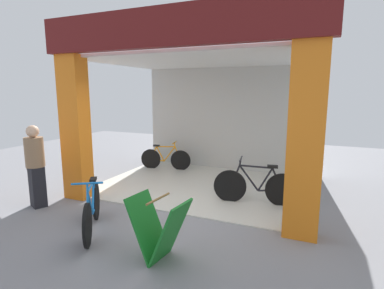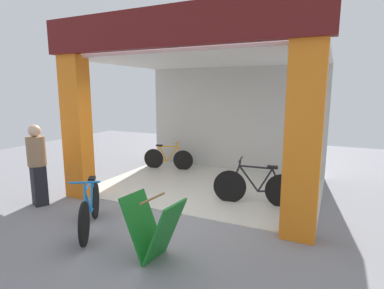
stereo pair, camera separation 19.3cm
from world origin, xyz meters
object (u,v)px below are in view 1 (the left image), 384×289
object	(u,v)px
pedestrian_0	(35,165)
bicycle_inside_0	(256,186)
bicycle_inside_1	(165,158)
bicycle_parked_0	(92,210)
sandwich_board_sign	(159,229)

from	to	relation	value
pedestrian_0	bicycle_inside_0	bearing A→B (deg)	24.78
bicycle_inside_1	pedestrian_0	distance (m)	3.66
bicycle_inside_1	bicycle_parked_0	bearing A→B (deg)	-78.52
bicycle_inside_1	bicycle_inside_0	bearing A→B (deg)	-29.89
bicycle_parked_0	pedestrian_0	distance (m)	1.85
sandwich_board_sign	pedestrian_0	size ratio (longest dim) A/B	0.55
bicycle_parked_0	pedestrian_0	world-z (taller)	pedestrian_0
bicycle_inside_0	pedestrian_0	xyz separation A→B (m)	(-3.90, -1.80, 0.46)
sandwich_board_sign	pedestrian_0	world-z (taller)	pedestrian_0
bicycle_inside_1	sandwich_board_sign	size ratio (longest dim) A/B	1.65
bicycle_inside_0	sandwich_board_sign	world-z (taller)	bicycle_inside_0
sandwich_board_sign	bicycle_inside_1	bearing A→B (deg)	117.38
sandwich_board_sign	pedestrian_0	xyz separation A→B (m)	(-3.14, 0.75, 0.39)
pedestrian_0	bicycle_parked_0	bearing A→B (deg)	-14.08
bicycle_inside_1	pedestrian_0	xyz separation A→B (m)	(-0.94, -3.50, 0.50)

